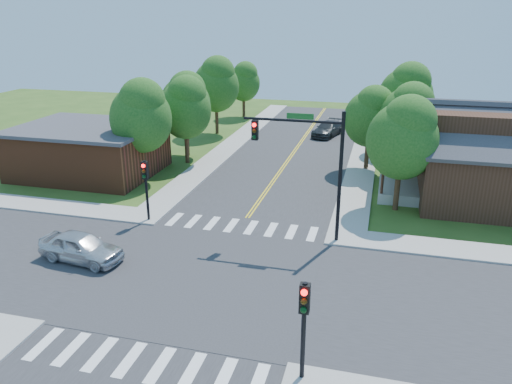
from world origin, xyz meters
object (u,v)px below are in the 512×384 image
(signal_pole_se, at_px, (304,314))
(signal_mast_ne, at_px, (309,155))
(signal_pole_nw, at_px, (146,180))
(house_ne, at_px, (503,154))
(car_silver, at_px, (81,248))
(car_dgrey, at_px, (328,129))

(signal_pole_se, bearing_deg, signal_mast_ne, 98.56)
(signal_pole_se, bearing_deg, signal_pole_nw, 135.00)
(signal_pole_se, bearing_deg, house_ne, 64.42)
(signal_mast_ne, distance_m, signal_pole_nw, 9.76)
(house_ne, bearing_deg, signal_pole_se, -115.58)
(signal_pole_nw, bearing_deg, signal_pole_se, -45.00)
(signal_pole_nw, bearing_deg, car_silver, -100.33)
(signal_pole_nw, distance_m, car_dgrey, 25.64)
(signal_pole_se, height_order, signal_pole_nw, same)
(signal_pole_se, relative_size, car_silver, 0.83)
(signal_mast_ne, bearing_deg, car_dgrey, 94.15)
(signal_pole_se, bearing_deg, car_silver, 154.71)
(signal_mast_ne, distance_m, car_dgrey, 24.76)
(signal_mast_ne, relative_size, car_silver, 1.57)
(signal_pole_nw, bearing_deg, house_ne, 22.69)
(signal_pole_se, distance_m, car_dgrey, 35.78)
(signal_pole_se, xyz_separation_m, house_ne, (9.51, 19.86, 0.67))
(signal_pole_nw, xyz_separation_m, car_dgrey, (7.75, 24.36, -1.96))
(house_ne, bearing_deg, car_dgrey, 129.53)
(signal_pole_se, distance_m, car_silver, 13.62)
(signal_pole_se, height_order, car_silver, signal_pole_se)
(signal_mast_ne, distance_m, signal_pole_se, 11.55)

